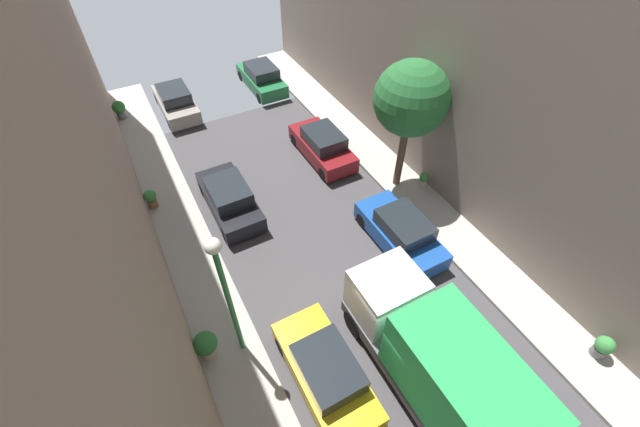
# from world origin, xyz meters

# --- Properties ---
(ground) EXTENTS (32.00, 32.00, 0.00)m
(ground) POSITION_xyz_m (0.00, 0.00, 0.00)
(ground) COLOR #423F42
(sidewalk_left) EXTENTS (2.00, 44.00, 0.15)m
(sidewalk_left) POSITION_xyz_m (-5.00, 0.00, 0.07)
(sidewalk_left) COLOR #A8A399
(sidewalk_left) RESTS_ON ground
(sidewalk_right) EXTENTS (2.00, 44.00, 0.15)m
(sidewalk_right) POSITION_xyz_m (5.00, 0.00, 0.07)
(sidewalk_right) COLOR #A8A399
(sidewalk_right) RESTS_ON ground
(parked_car_left_2) EXTENTS (1.78, 4.20, 1.57)m
(parked_car_left_2) POSITION_xyz_m (-2.70, 0.05, 0.72)
(parked_car_left_2) COLOR gold
(parked_car_left_2) RESTS_ON ground
(parked_car_left_3) EXTENTS (1.78, 4.20, 1.57)m
(parked_car_left_3) POSITION_xyz_m (-2.70, 8.70, 0.72)
(parked_car_left_3) COLOR black
(parked_car_left_3) RESTS_ON ground
(parked_car_left_4) EXTENTS (1.78, 4.20, 1.57)m
(parked_car_left_4) POSITION_xyz_m (-2.70, 17.74, 0.72)
(parked_car_left_4) COLOR gray
(parked_car_left_4) RESTS_ON ground
(parked_car_right_1) EXTENTS (1.78, 4.20, 1.57)m
(parked_car_right_1) POSITION_xyz_m (2.70, 3.56, 0.72)
(parked_car_right_1) COLOR #194799
(parked_car_right_1) RESTS_ON ground
(parked_car_right_2) EXTENTS (1.78, 4.20, 1.57)m
(parked_car_right_2) POSITION_xyz_m (2.70, 10.12, 0.72)
(parked_car_right_2) COLOR maroon
(parked_car_right_2) RESTS_ON ground
(parked_car_right_3) EXTENTS (1.78, 4.20, 1.57)m
(parked_car_right_3) POSITION_xyz_m (2.70, 17.96, 0.72)
(parked_car_right_3) COLOR #1E6638
(parked_car_right_3) RESTS_ON ground
(delivery_truck) EXTENTS (2.26, 6.60, 3.38)m
(delivery_truck) POSITION_xyz_m (0.00, -1.65, 1.79)
(delivery_truck) COLOR #4C4C51
(delivery_truck) RESTS_ON ground
(street_tree_1) EXTENTS (3.05, 3.05, 5.96)m
(street_tree_1) POSITION_xyz_m (4.74, 6.58, 4.55)
(street_tree_1) COLOR brown
(street_tree_1) RESTS_ON sidewalk_right
(potted_plant_0) EXTENTS (0.55, 0.55, 0.89)m
(potted_plant_0) POSITION_xyz_m (-5.72, 10.47, 0.64)
(potted_plant_0) COLOR brown
(potted_plant_0) RESTS_ON sidewalk_left
(potted_plant_2) EXTENTS (0.78, 0.78, 1.13)m
(potted_plant_2) POSITION_xyz_m (-5.66, 2.62, 0.78)
(potted_plant_2) COLOR #B2A899
(potted_plant_2) RESTS_ON sidewalk_left
(potted_plant_3) EXTENTS (0.44, 0.44, 0.76)m
(potted_plant_3) POSITION_xyz_m (5.67, 5.80, 0.57)
(potted_plant_3) COLOR #B2A899
(potted_plant_3) RESTS_ON sidewalk_right
(potted_plant_4) EXTENTS (0.69, 0.69, 1.04)m
(potted_plant_4) POSITION_xyz_m (-5.67, 18.46, 0.74)
(potted_plant_4) COLOR slate
(potted_plant_4) RESTS_ON sidewalk_left
(potted_plant_5) EXTENTS (0.58, 0.58, 0.90)m
(potted_plant_5) POSITION_xyz_m (5.56, -3.45, 0.64)
(potted_plant_5) COLOR slate
(potted_plant_5) RESTS_ON sidewalk_right
(lamp_post) EXTENTS (0.44, 0.44, 5.50)m
(lamp_post) POSITION_xyz_m (-4.60, 2.34, 3.77)
(lamp_post) COLOR #26723F
(lamp_post) RESTS_ON sidewalk_left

